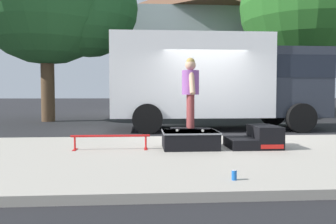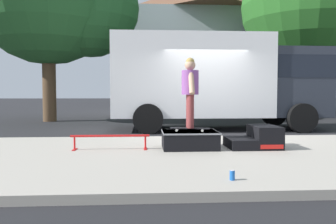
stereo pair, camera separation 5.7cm
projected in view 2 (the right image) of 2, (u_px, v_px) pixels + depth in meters
ground_plane at (213, 138)px, 9.40m from camera, size 140.00×140.00×0.00m
sidewalk_slab at (244, 156)px, 6.41m from camera, size 50.00×5.00×0.12m
skate_box at (190, 139)px, 6.87m from camera, size 1.09×0.86×0.34m
kicker_ramp at (257, 139)px, 6.96m from camera, size 1.00×0.84×0.44m
grind_rail at (110, 138)px, 6.73m from camera, size 1.52×0.28×0.29m
skateboard at (190, 128)px, 6.84m from camera, size 0.80×0.37×0.07m
skater_kid at (190, 87)px, 6.79m from camera, size 0.33×0.70×1.37m
soda_can at (232, 175)px, 4.37m from camera, size 0.07×0.07×0.13m
box_truck at (219, 78)px, 11.54m from camera, size 6.91×2.63×3.05m
street_tree_main at (313, 10)px, 16.39m from camera, size 6.57×5.98×8.29m
house_behind at (203, 46)px, 22.65m from camera, size 9.54×8.23×8.40m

